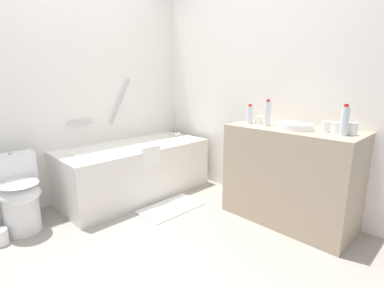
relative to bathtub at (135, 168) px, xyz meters
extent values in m
plane|color=#9E9389|center=(-0.60, -0.98, -0.31)|extent=(4.02, 4.02, 0.00)
cube|color=white|center=(-0.60, 0.41, 0.86)|extent=(3.42, 0.10, 2.33)
cube|color=white|center=(0.96, -0.98, 0.86)|extent=(0.10, 3.09, 2.33)
cube|color=silver|center=(0.00, 0.00, -0.02)|extent=(1.64, 0.73, 0.57)
cube|color=white|center=(0.00, 0.00, 0.22)|extent=(1.34, 0.52, 0.09)
cylinder|color=#B9B9BE|center=(0.64, 0.00, 0.30)|extent=(0.09, 0.03, 0.03)
cylinder|color=#B9B9BE|center=(0.05, 0.33, 0.73)|extent=(0.29, 0.03, 0.52)
cylinder|color=#B9B9BE|center=(-0.45, 0.33, 0.53)|extent=(0.27, 0.03, 0.03)
cube|color=white|center=(-0.03, -0.35, 0.21)|extent=(0.22, 0.03, 0.20)
cylinder|color=white|center=(-1.17, -0.03, -0.13)|extent=(0.28, 0.28, 0.36)
ellipsoid|color=white|center=(-1.17, -0.08, 0.05)|extent=(0.33, 0.37, 0.16)
ellipsoid|color=white|center=(-1.17, -0.08, 0.14)|extent=(0.31, 0.35, 0.02)
cube|color=white|center=(-1.16, 0.15, 0.20)|extent=(0.37, 0.19, 0.30)
cylinder|color=#B1B1B6|center=(-1.16, 0.15, 0.36)|extent=(0.03, 0.03, 0.01)
cube|color=tan|center=(0.65, -1.52, 0.13)|extent=(0.53, 1.12, 0.87)
cylinder|color=white|center=(0.61, -1.56, 0.59)|extent=(0.29, 0.29, 0.05)
cylinder|color=#AFAFB4|center=(0.80, -1.56, 0.59)|extent=(0.02, 0.02, 0.05)
cylinder|color=#AFAFB4|center=(0.74, -1.56, 0.62)|extent=(0.12, 0.02, 0.02)
cylinder|color=#AFAFB4|center=(0.80, -1.62, 0.58)|extent=(0.03, 0.03, 0.04)
cylinder|color=#AFAFB4|center=(0.80, -1.50, 0.58)|extent=(0.03, 0.03, 0.04)
cylinder|color=silver|center=(0.59, -1.10, 0.65)|extent=(0.06, 0.06, 0.16)
cylinder|color=red|center=(0.59, -1.10, 0.74)|extent=(0.03, 0.03, 0.02)
cylinder|color=silver|center=(0.60, -1.29, 0.67)|extent=(0.06, 0.06, 0.22)
cylinder|color=red|center=(0.60, -1.29, 0.79)|extent=(0.03, 0.03, 0.02)
cylinder|color=silver|center=(0.61, -1.94, 0.67)|extent=(0.06, 0.06, 0.22)
cylinder|color=red|center=(0.61, -1.94, 0.79)|extent=(0.03, 0.03, 0.02)
cylinder|color=white|center=(0.67, -1.79, 0.61)|extent=(0.06, 0.06, 0.09)
cylinder|color=white|center=(0.67, -1.98, 0.61)|extent=(0.07, 0.07, 0.10)
cylinder|color=white|center=(0.64, -1.17, 0.60)|extent=(0.07, 0.07, 0.08)
cylinder|color=white|center=(0.68, -1.88, 0.61)|extent=(0.08, 0.08, 0.09)
cube|color=white|center=(0.03, -0.58, -0.30)|extent=(0.65, 0.36, 0.01)
cylinder|color=white|center=(-1.36, -0.13, -0.24)|extent=(0.11, 0.11, 0.13)
camera|label=1|loc=(-1.68, -2.63, 0.99)|focal=26.31mm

